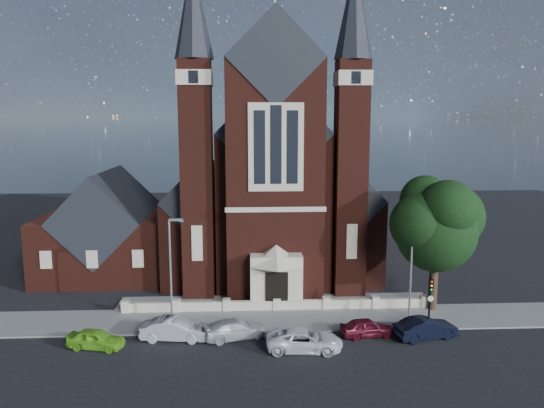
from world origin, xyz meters
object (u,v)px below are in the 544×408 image
at_px(street_lamp_left, 172,265).
at_px(car_lime_van, 96,339).
at_px(car_silver_a, 175,329).
at_px(car_navy, 426,328).
at_px(car_white_suv, 304,340).
at_px(street_tree, 439,226).
at_px(street_lamp_right, 412,262).
at_px(church, 268,184).
at_px(car_silver_b, 235,329).
at_px(car_dark_red, 367,327).
at_px(parish_hall, 109,233).
at_px(traffic_signal, 430,294).

xyz_separation_m(street_lamp_left, car_lime_van, (-4.63, -3.90, -3.94)).
relative_size(car_silver_a, car_navy, 1.03).
bearing_deg(car_white_suv, car_silver_a, 80.65).
bearing_deg(street_tree, street_lamp_right, -145.74).
bearing_deg(car_lime_van, street_lamp_left, -37.93).
xyz_separation_m(street_tree, car_silver_a, (-20.04, -4.48, -6.19)).
height_order(church, car_white_suv, church).
height_order(street_lamp_left, street_lamp_right, same).
distance_m(street_lamp_left, car_silver_b, 6.68).
bearing_deg(car_dark_red, church, 8.10).
bearing_deg(car_lime_van, parish_hall, 22.90).
distance_m(street_lamp_right, car_navy, 5.13).
distance_m(parish_hall, car_white_suv, 25.91).
relative_size(street_tree, traffic_signal, 2.67).
bearing_deg(street_lamp_right, street_lamp_left, 180.00).
relative_size(car_lime_van, car_silver_a, 0.83).
bearing_deg(street_lamp_left, car_silver_b, -30.20).
xyz_separation_m(parish_hall, car_silver_b, (12.76, -16.72, -3.34)).
relative_size(street_lamp_right, car_dark_red, 2.12).
height_order(street_lamp_right, car_white_suv, street_lamp_right).
height_order(car_lime_van, car_dark_red, car_lime_van).
relative_size(street_lamp_left, traffic_signal, 2.02).
distance_m(street_lamp_left, car_silver_a, 4.75).
bearing_deg(car_silver_a, car_navy, -87.08).
height_order(street_tree, car_silver_a, street_tree).
height_order(parish_hall, car_silver_b, parish_hall).
bearing_deg(street_tree, car_silver_b, -164.38).
height_order(church, street_lamp_left, church).
xyz_separation_m(street_tree, car_silver_b, (-15.83, -4.43, -6.29)).
xyz_separation_m(traffic_signal, car_lime_van, (-23.54, -2.33, -1.93)).
bearing_deg(parish_hall, car_lime_van, -79.06).
bearing_deg(traffic_signal, church, 118.20).
xyz_separation_m(church, street_lamp_right, (10.09, -18.94, -3.59)).
height_order(street_lamp_left, car_lime_van, street_lamp_left).
relative_size(street_lamp_left, car_navy, 1.80).
xyz_separation_m(street_lamp_right, traffic_signal, (0.91, -1.57, -2.02)).
relative_size(car_silver_b, car_navy, 1.02).
relative_size(traffic_signal, car_navy, 0.89).
xyz_separation_m(street_lamp_right, car_dark_red, (-3.98, -2.83, -3.95)).
distance_m(car_lime_van, car_silver_b, 9.38).
relative_size(car_lime_van, car_navy, 0.86).
distance_m(street_tree, car_navy, 8.41).
xyz_separation_m(street_lamp_right, car_silver_a, (-17.53, -2.78, -3.83)).
bearing_deg(street_tree, car_navy, -115.78).
bearing_deg(car_white_suv, car_lime_van, 90.02).
bearing_deg(traffic_signal, street_lamp_left, 175.24).
xyz_separation_m(church, parish_hall, (-16.00, -4.94, -4.17)).
bearing_deg(car_lime_van, traffic_signal, -72.39).
relative_size(parish_hall, street_lamp_left, 1.51).
bearing_deg(car_silver_a, parish_hall, 31.95).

